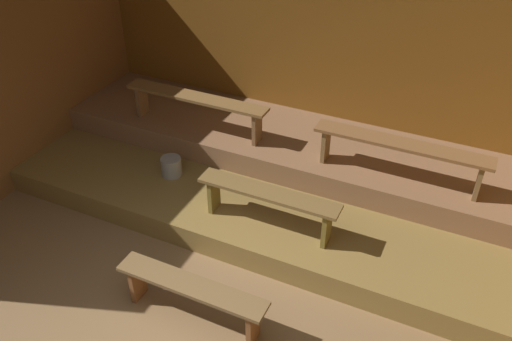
{
  "coord_description": "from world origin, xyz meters",
  "views": [
    {
      "loc": [
        1.95,
        -2.1,
        4.08
      ],
      "look_at": [
        -0.25,
        2.56,
        0.49
      ],
      "focal_mm": 37.02,
      "sensor_mm": 36.0,
      "label": 1
    }
  ],
  "objects_px": {
    "bench_lower_center": "(268,199)",
    "pail_lower": "(171,166)",
    "bench_middle_left": "(196,102)",
    "bench_floor_center": "(192,292)",
    "bench_middle_right": "(401,149)"
  },
  "relations": [
    {
      "from": "bench_lower_center",
      "to": "pail_lower",
      "type": "xyz_separation_m",
      "value": [
        -1.47,
        0.36,
        -0.24
      ]
    },
    {
      "from": "bench_lower_center",
      "to": "bench_middle_left",
      "type": "xyz_separation_m",
      "value": [
        -1.49,
        1.07,
        0.31
      ]
    },
    {
      "from": "bench_lower_center",
      "to": "bench_middle_left",
      "type": "bearing_deg",
      "value": 144.25
    },
    {
      "from": "bench_floor_center",
      "to": "bench_middle_right",
      "type": "xyz_separation_m",
      "value": [
        1.34,
        2.31,
        0.6
      ]
    },
    {
      "from": "bench_floor_center",
      "to": "bench_middle_right",
      "type": "relative_size",
      "value": 0.77
    },
    {
      "from": "bench_middle_right",
      "to": "bench_floor_center",
      "type": "bearing_deg",
      "value": -120.06
    },
    {
      "from": "bench_floor_center",
      "to": "bench_middle_left",
      "type": "relative_size",
      "value": 0.77
    },
    {
      "from": "bench_floor_center",
      "to": "bench_middle_left",
      "type": "bearing_deg",
      "value": 118.82
    },
    {
      "from": "bench_middle_left",
      "to": "pail_lower",
      "type": "relative_size",
      "value": 7.8
    },
    {
      "from": "bench_floor_center",
      "to": "pail_lower",
      "type": "height_order",
      "value": "pail_lower"
    },
    {
      "from": "bench_floor_center",
      "to": "bench_lower_center",
      "type": "xyz_separation_m",
      "value": [
        0.22,
        1.23,
        0.3
      ]
    },
    {
      "from": "bench_floor_center",
      "to": "bench_lower_center",
      "type": "distance_m",
      "value": 1.29
    },
    {
      "from": "pail_lower",
      "to": "bench_middle_left",
      "type": "bearing_deg",
      "value": 92.06
    },
    {
      "from": "bench_floor_center",
      "to": "pail_lower",
      "type": "distance_m",
      "value": 2.03
    },
    {
      "from": "bench_lower_center",
      "to": "bench_floor_center",
      "type": "bearing_deg",
      "value": -100.22
    }
  ]
}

